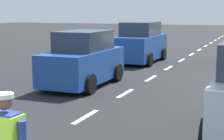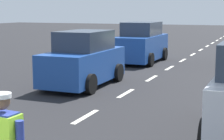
# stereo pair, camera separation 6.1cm
# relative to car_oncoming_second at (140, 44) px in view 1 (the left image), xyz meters

# --- Properties ---
(ground_plane) EXTENTS (96.00, 96.00, 0.00)m
(ground_plane) POSITION_rel_car_oncoming_second_xyz_m (1.91, 4.79, -0.98)
(ground_plane) COLOR black
(lane_center_line) EXTENTS (0.14, 46.40, 0.01)m
(lane_center_line) POSITION_rel_car_oncoming_second_xyz_m (1.91, 8.99, -0.97)
(lane_center_line) COLOR silver
(lane_center_line) RESTS_ON ground
(car_oncoming_second) EXTENTS (2.06, 4.32, 2.11)m
(car_oncoming_second) POSITION_rel_car_oncoming_second_xyz_m (0.00, 0.00, 0.00)
(car_oncoming_second) COLOR #1E4799
(car_oncoming_second) RESTS_ON ground
(car_oncoming_lead) EXTENTS (1.93, 4.02, 1.98)m
(car_oncoming_lead) POSITION_rel_car_oncoming_second_xyz_m (0.02, -6.77, -0.06)
(car_oncoming_lead) COLOR #1E4799
(car_oncoming_lead) RESTS_ON ground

